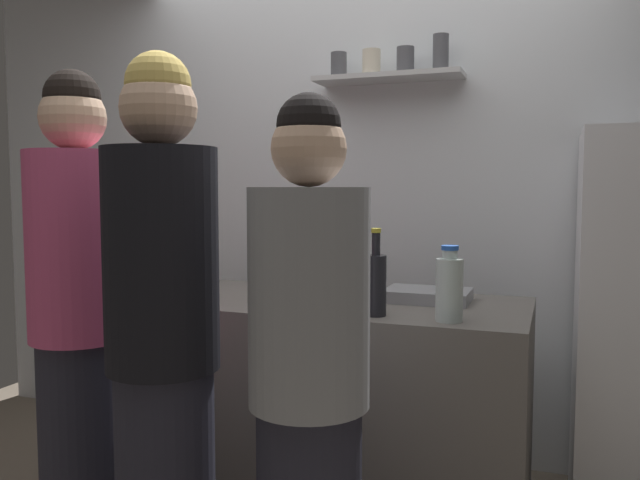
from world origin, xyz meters
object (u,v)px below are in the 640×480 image
Objects in this scene: person_pink_top at (79,324)px; wine_bottle_dark_glass at (376,283)px; utensil_holder at (165,280)px; wine_bottle_green_glass at (271,273)px; water_bottle_plastic at (449,288)px; person_blonde at (163,351)px; person_grey_hoodie at (309,392)px; baking_pan at (428,295)px; wine_bottle_pale_glass at (329,271)px.

wine_bottle_dark_glass is at bearing -158.06° from person_pink_top.
utensil_holder is 0.12× the size of person_pink_top.
wine_bottle_green_glass reaches higher than water_bottle_plastic.
person_blonde is at bearing -140.68° from water_bottle_plastic.
water_bottle_plastic is at bearing -0.98° from wine_bottle_dark_glass.
baking_pan is at bearing -85.39° from person_grey_hoodie.
wine_bottle_dark_glass is 1.07× the size of wine_bottle_green_glass.
wine_bottle_pale_glass is 1.05m from person_pink_top.
wine_bottle_green_glass is at bearing -131.65° from person_pink_top.
wine_bottle_green_glass is at bearing -160.99° from baking_pan.
person_pink_top reaches higher than wine_bottle_green_glass.
baking_pan is 1.24× the size of wine_bottle_pale_glass.
wine_bottle_pale_glass is 0.70m from water_bottle_plastic.
person_grey_hoodie is at bearing -58.44° from wine_bottle_green_glass.
wine_bottle_pale_glass is at bearing -110.57° from person_blonde.
person_grey_hoodie is (-0.29, -0.60, -0.23)m from water_bottle_plastic.
wine_bottle_dark_glass is 1.07m from person_pink_top.
water_bottle_plastic is at bearing -68.55° from baking_pan.
person_blonde is at bearing 156.06° from person_pink_top.
person_pink_top is at bearing -156.40° from wine_bottle_dark_glass.
baking_pan is at bearing -132.75° from person_blonde.
utensil_holder is at bearing -170.87° from baking_pan.
wine_bottle_green_glass is (0.53, -0.03, 0.06)m from utensil_holder.
wine_bottle_pale_glass is at bearing 53.66° from wine_bottle_green_glass.
wine_bottle_green_glass is at bearing -126.34° from wine_bottle_pale_glass.
person_grey_hoodie is at bearing 167.87° from person_pink_top.
utensil_holder is 0.61m from person_pink_top.
wine_bottle_green_glass is 0.17× the size of person_pink_top.
water_bottle_plastic is 0.99m from person_blonde.
wine_bottle_dark_glass is at bearing -9.99° from utensil_holder.
person_blonde is (-0.46, -0.02, 0.08)m from person_grey_hoodie.
baking_pan is 0.19× the size of person_pink_top.
utensil_holder is at bearing 177.01° from wine_bottle_green_glass.
person_grey_hoodie is at bearing -116.30° from water_bottle_plastic.
person_pink_top is 0.52m from person_blonde.
wine_bottle_dark_glass is 0.18× the size of person_blonde.
person_blonde reaches higher than wine_bottle_green_glass.
water_bottle_plastic is at bearing -8.15° from utensil_holder.
water_bottle_plastic is (0.76, -0.16, 0.00)m from wine_bottle_green_glass.
baking_pan is 0.40m from wine_bottle_dark_glass.
wine_bottle_green_glass is 0.17× the size of person_blonde.
wine_bottle_green_glass reaches higher than wine_bottle_pale_glass.
wine_bottle_dark_glass is at bearing -108.69° from baking_pan.
person_blonde is (-0.17, -1.01, -0.13)m from wine_bottle_pale_glass.
water_bottle_plastic is 1.32m from person_pink_top.
wine_bottle_pale_glass is 0.91× the size of wine_bottle_green_glass.
water_bottle_plastic is at bearing -151.62° from person_blonde.
person_grey_hoodie is at bearing -92.63° from wine_bottle_dark_glass.
person_grey_hoodie is (-0.15, -0.96, -0.13)m from baking_pan.
wine_bottle_green_glass is at bearing -2.99° from utensil_holder.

